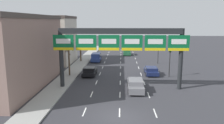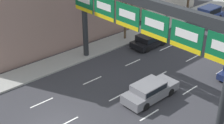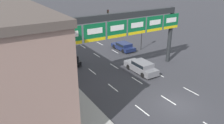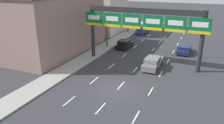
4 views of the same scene
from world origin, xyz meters
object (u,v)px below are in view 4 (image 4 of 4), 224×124
object	(u,v)px
car_grey	(153,62)
tree_bare_closest	(107,28)
suv_blue	(142,29)
car_navy	(184,49)
car_black	(124,44)
traffic_light_mid_block	(206,22)
traffic_light_near_gantry	(203,36)
sign_gantry	(143,22)
tree_bare_second	(128,21)
suv_green	(179,25)

from	to	relation	value
car_grey	tree_bare_closest	xyz separation A→B (m)	(-9.68, 6.79, 2.53)
suv_blue	car_navy	xyz separation A→B (m)	(10.04, -10.95, -0.31)
car_black	car_grey	bearing A→B (deg)	-47.51
suv_blue	traffic_light_mid_block	size ratio (longest dim) A/B	0.82
traffic_light_near_gantry	suv_blue	bearing A→B (deg)	135.48
sign_gantry	suv_blue	xyz separation A→B (m)	(-5.15, 18.39, -4.81)
suv_blue	traffic_light_mid_block	xyz separation A→B (m)	(12.58, -1.78, 2.61)
car_grey	traffic_light_near_gantry	bearing A→B (deg)	51.28
traffic_light_near_gantry	tree_bare_closest	size ratio (longest dim) A/B	0.76
car_black	tree_bare_second	bearing A→B (deg)	106.99
suv_blue	car_grey	bearing A→B (deg)	-69.98
sign_gantry	suv_green	distance (m)	28.10
car_navy	tree_bare_second	bearing A→B (deg)	140.99
car_navy	tree_bare_closest	xyz separation A→B (m)	(-12.70, -1.53, 2.63)
suv_blue	tree_bare_second	xyz separation A→B (m)	(-3.26, -0.19, 1.56)
car_navy	car_grey	bearing A→B (deg)	-109.91
traffic_light_near_gantry	traffic_light_mid_block	world-z (taller)	traffic_light_mid_block
car_navy	traffic_light_near_gantry	xyz separation A→B (m)	(2.53, -1.40, 2.68)
traffic_light_mid_block	tree_bare_closest	size ratio (longest dim) A/B	0.81
car_navy	sign_gantry	bearing A→B (deg)	-123.30
traffic_light_near_gantry	traffic_light_mid_block	bearing A→B (deg)	89.94
car_grey	tree_bare_closest	bearing A→B (deg)	144.97
car_black	traffic_light_mid_block	size ratio (longest dim) A/B	0.79
car_grey	car_black	xyz separation A→B (m)	(-6.67, 7.29, -0.05)
sign_gantry	traffic_light_mid_block	distance (m)	18.32
suv_green	traffic_light_mid_block	bearing A→B (deg)	-61.82
suv_green	sign_gantry	bearing A→B (deg)	-93.15
car_grey	traffic_light_mid_block	xyz separation A→B (m)	(5.56, 17.49, 2.81)
car_navy	traffic_light_near_gantry	bearing A→B (deg)	-28.99
suv_green	traffic_light_near_gantry	world-z (taller)	traffic_light_near_gantry
sign_gantry	tree_bare_second	bearing A→B (deg)	114.80
tree_bare_closest	car_navy	bearing A→B (deg)	6.88
car_black	car_navy	xyz separation A→B (m)	(9.69, 1.03, -0.05)
car_grey	car_black	world-z (taller)	car_grey
sign_gantry	suv_blue	world-z (taller)	sign_gantry
traffic_light_mid_block	traffic_light_near_gantry	bearing A→B (deg)	-90.06
suv_blue	car_navy	distance (m)	14.86
suv_blue	suv_green	distance (m)	11.40
suv_green	tree_bare_second	bearing A→B (deg)	-136.49
car_black	traffic_light_mid_block	distance (m)	16.18
car_black	tree_bare_second	xyz separation A→B (m)	(-3.61, 11.80, 1.81)
suv_green	traffic_light_mid_block	distance (m)	12.79
car_grey	tree_bare_closest	size ratio (longest dim) A/B	0.78
sign_gantry	traffic_light_mid_block	bearing A→B (deg)	65.90
car_grey	tree_bare_second	size ratio (longest dim) A/B	1.08
suv_green	tree_bare_second	distance (m)	13.79
suv_blue	traffic_light_mid_block	bearing A→B (deg)	-8.08
car_black	car_navy	distance (m)	9.74
car_grey	sign_gantry	bearing A→B (deg)	154.63
sign_gantry	suv_green	size ratio (longest dim) A/B	3.78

